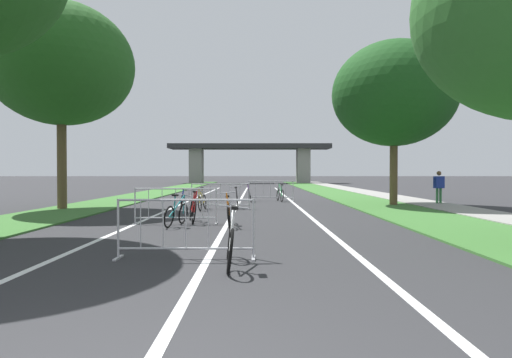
{
  "coord_description": "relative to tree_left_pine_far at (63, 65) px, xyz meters",
  "views": [
    {
      "loc": [
        0.84,
        -2.49,
        1.52
      ],
      "look_at": [
        0.77,
        25.0,
        1.06
      ],
      "focal_mm": 29.76,
      "sensor_mm": 36.0,
      "label": 1
    }
  ],
  "objects": [
    {
      "name": "tree_right_oak_mid",
      "position": [
        14.01,
        2.03,
        -0.8
      ],
      "size": [
        5.52,
        5.52,
        7.37
      ],
      "color": "brown",
      "rests_on": "ground"
    },
    {
      "name": "overpass_bridge",
      "position": [
        6.97,
        40.15,
        -1.93
      ],
      "size": [
        21.51,
        4.11,
        5.26
      ],
      "color": "#2D2D30",
      "rests_on": "ground"
    },
    {
      "name": "bicycle_red_6",
      "position": [
        5.9,
        -4.24,
        -5.43
      ],
      "size": [
        0.71,
        1.77,
        1.02
      ],
      "rotation": [
        0.0,
        0.0,
        3.37
      ],
      "color": "black",
      "rests_on": "ground"
    },
    {
      "name": "crowd_barrier_fourth",
      "position": [
        8.58,
        5.29,
        -5.3
      ],
      "size": [
        2.45,
        0.58,
        1.05
      ],
      "rotation": [
        0.0,
        0.0,
        -0.06
      ],
      "color": "#ADADB2",
      "rests_on": "ground"
    },
    {
      "name": "bicycle_yellow_7",
      "position": [
        5.64,
        -0.06,
        -5.47
      ],
      "size": [
        0.54,
        1.68,
        0.9
      ],
      "rotation": [
        0.0,
        0.0,
        3.09
      ],
      "color": "black",
      "rests_on": "ground"
    },
    {
      "name": "tree_left_pine_far",
      "position": [
        0.0,
        0.0,
        0.0
      ],
      "size": [
        5.72,
        5.72,
        8.26
      ],
      "color": "brown",
      "rests_on": "ground"
    },
    {
      "name": "sidewalk_path_right",
      "position": [
        15.81,
        12.53,
        -5.78
      ],
      "size": [
        1.99,
        66.18,
        0.08
      ],
      "primitive_type": "cube",
      "color": "gray",
      "rests_on": "ground"
    },
    {
      "name": "bicycle_purple_1",
      "position": [
        7.47,
        4.75,
        -5.45
      ],
      "size": [
        0.5,
        1.72,
        1.01
      ],
      "rotation": [
        0.0,
        0.0,
        3.19
      ],
      "color": "black",
      "rests_on": "ground"
    },
    {
      "name": "grass_verge_right",
      "position": [
        13.32,
        12.53,
        -5.79
      ],
      "size": [
        2.99,
        66.18,
        0.05
      ],
      "primitive_type": "cube",
      "color": "#386B2D",
      "rests_on": "ground"
    },
    {
      "name": "lane_stripe_left_lane",
      "position": [
        4.29,
        4.6,
        -5.81
      ],
      "size": [
        0.14,
        38.29,
        0.01
      ],
      "primitive_type": "cube",
      "color": "silver",
      "rests_on": "ground"
    },
    {
      "name": "crowd_barrier_nearest",
      "position": [
        6.58,
        -9.65,
        -5.3
      ],
      "size": [
        2.43,
        0.46,
        1.05
      ],
      "rotation": [
        0.0,
        0.0,
        -0.01
      ],
      "color": "#ADADB2",
      "rests_on": "ground"
    },
    {
      "name": "crowd_barrier_third",
      "position": [
        6.35,
        0.31,
        -5.3
      ],
      "size": [
        2.45,
        0.58,
        1.05
      ],
      "rotation": [
        0.0,
        0.0,
        -0.06
      ],
      "color": "#ADADB2",
      "rests_on": "ground"
    },
    {
      "name": "lane_stripe_right_lane",
      "position": [
        9.64,
        4.6,
        -5.81
      ],
      "size": [
        0.14,
        38.29,
        0.01
      ],
      "primitive_type": "cube",
      "color": "silver",
      "rests_on": "ground"
    },
    {
      "name": "grass_verge_left",
      "position": [
        0.61,
        12.53,
        -5.79
      ],
      "size": [
        2.99,
        66.18,
        0.05
      ],
      "primitive_type": "cube",
      "color": "#386B2D",
      "rests_on": "ground"
    },
    {
      "name": "crowd_barrier_second",
      "position": [
        5.46,
        -4.67,
        -5.3
      ],
      "size": [
        2.43,
        0.48,
        1.05
      ],
      "rotation": [
        0.0,
        0.0,
        0.02
      ],
      "color": "#ADADB2",
      "rests_on": "ground"
    },
    {
      "name": "bicycle_teal_8",
      "position": [
        5.57,
        -5.13,
        -5.47
      ],
      "size": [
        0.62,
        1.56,
        0.91
      ],
      "rotation": [
        0.0,
        0.0,
        -0.23
      ],
      "color": "black",
      "rests_on": "ground"
    },
    {
      "name": "bicycle_white_0",
      "position": [
        7.4,
        -10.24,
        -5.44
      ],
      "size": [
        0.5,
        1.75,
        1.0
      ],
      "rotation": [
        0.0,
        0.0,
        0.07
      ],
      "color": "black",
      "rests_on": "ground"
    },
    {
      "name": "bicycle_black_3",
      "position": [
        7.01,
        0.85,
        -5.43
      ],
      "size": [
        0.53,
        1.79,
        0.93
      ],
      "rotation": [
        0.0,
        0.0,
        0.04
      ],
      "color": "black",
      "rests_on": "ground"
    },
    {
      "name": "bicycle_green_4",
      "position": [
        9.06,
        4.84,
        -5.46
      ],
      "size": [
        0.54,
        1.69,
        0.92
      ],
      "rotation": [
        0.0,
        0.0,
        0.14
      ],
      "color": "black",
      "rests_on": "ground"
    },
    {
      "name": "bicycle_blue_2",
      "position": [
        4.7,
        0.72,
        -5.47
      ],
      "size": [
        0.59,
        1.55,
        0.85
      ],
      "rotation": [
        0.0,
        0.0,
        3.34
      ],
      "color": "black",
      "rests_on": "ground"
    },
    {
      "name": "lane_stripe_center",
      "position": [
        6.97,
        4.6,
        -5.81
      ],
      "size": [
        0.14,
        38.29,
        0.01
      ],
      "primitive_type": "cube",
      "color": "silver",
      "rests_on": "ground"
    },
    {
      "name": "pedestrian_strolling",
      "position": [
        16.26,
        2.51,
        -4.87
      ],
      "size": [
        0.56,
        0.32,
        1.56
      ],
      "rotation": [
        0.0,
        0.0,
        0.16
      ],
      "color": "#33723F",
      "rests_on": "ground"
    },
    {
      "name": "bicycle_orange_5",
      "position": [
        7.04,
        -5.14,
        -5.45
      ],
      "size": [
        0.49,
        1.68,
        0.99
      ],
      "rotation": [
        0.0,
        0.0,
        3.19
      ],
      "color": "black",
      "rests_on": "ground"
    }
  ]
}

